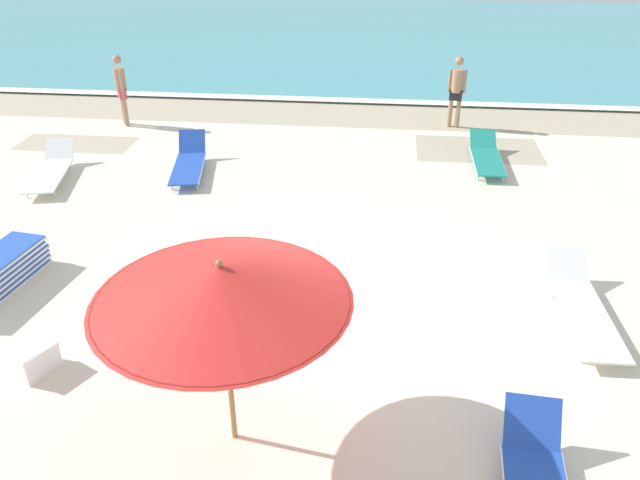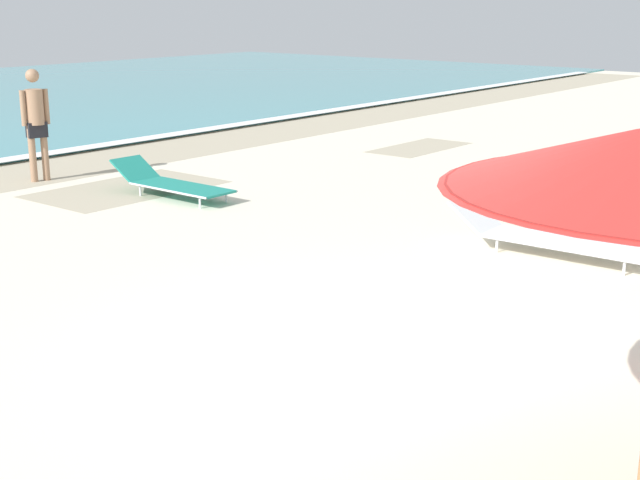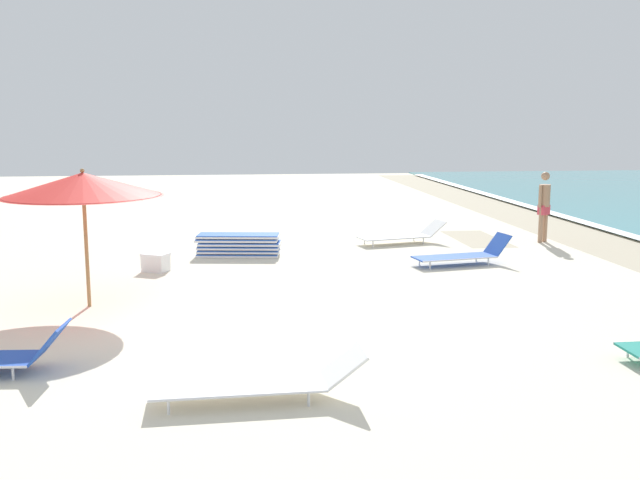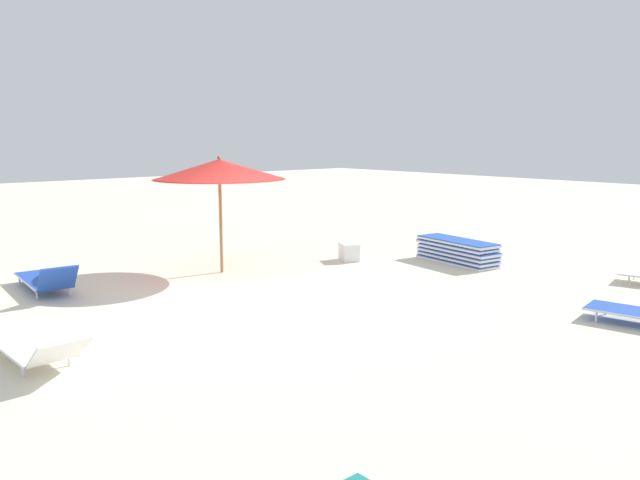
{
  "view_description": "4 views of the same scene",
  "coord_description": "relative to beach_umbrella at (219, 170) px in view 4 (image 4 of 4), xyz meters",
  "views": [
    {
      "loc": [
        0.68,
        -7.04,
        5.22
      ],
      "look_at": [
        -0.14,
        0.62,
        0.92
      ],
      "focal_mm": 35.0,
      "sensor_mm": 36.0,
      "label": 1
    },
    {
      "loc": [
        -5.61,
        -3.71,
        2.81
      ],
      "look_at": [
        -0.38,
        0.52,
        0.98
      ],
      "focal_mm": 50.0,
      "sensor_mm": 36.0,
      "label": 2
    },
    {
      "loc": [
        10.94,
        0.17,
        3.0
      ],
      "look_at": [
        -0.65,
        1.56,
        1.05
      ],
      "focal_mm": 40.0,
      "sensor_mm": 36.0,
      "label": 3
    },
    {
      "loc": [
        5.63,
        7.96,
        2.63
      ],
      "look_at": [
        -0.57,
        0.89,
        1.05
      ],
      "focal_mm": 35.0,
      "sensor_mm": 36.0,
      "label": 4
    }
  ],
  "objects": [
    {
      "name": "sun_lounger_near_water_right",
      "position": [
        4.33,
        2.64,
        -1.79
      ],
      "size": [
        0.69,
        2.34,
        0.52
      ],
      "rotation": [
        0.0,
        0.0,
        0.03
      ],
      "color": "white",
      "rests_on": "ground_plane"
    },
    {
      "name": "ground_plane",
      "position": [
        0.77,
        2.25,
        -2.07
      ],
      "size": [
        60.0,
        60.0,
        0.16
      ],
      "color": "beige"
    },
    {
      "name": "beach_umbrella",
      "position": [
        0.0,
        0.0,
        0.0
      ],
      "size": [
        2.53,
        2.53,
        2.26
      ],
      "color": "#9E7547",
      "rests_on": "ground_plane"
    },
    {
      "name": "cooler_box",
      "position": [
        -2.68,
        0.79,
        -1.81
      ],
      "size": [
        0.54,
        0.61,
        0.37
      ],
      "rotation": [
        0.0,
        0.0,
        1.1
      ],
      "color": "white",
      "rests_on": "ground_plane"
    },
    {
      "name": "lounger_stack",
      "position": [
        -4.2,
        2.47,
        -1.75
      ],
      "size": [
        0.87,
        1.96,
        0.49
      ],
      "rotation": [
        0.0,
        0.0,
        -0.14
      ],
      "color": "blue",
      "rests_on": "ground_plane"
    },
    {
      "name": "sun_lounger_near_water_left",
      "position": [
        3.1,
        -0.63,
        -1.78
      ],
      "size": [
        0.76,
        2.09,
        0.6
      ],
      "rotation": [
        0.0,
        0.0,
        -0.08
      ],
      "color": "blue",
      "rests_on": "ground_plane"
    }
  ]
}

